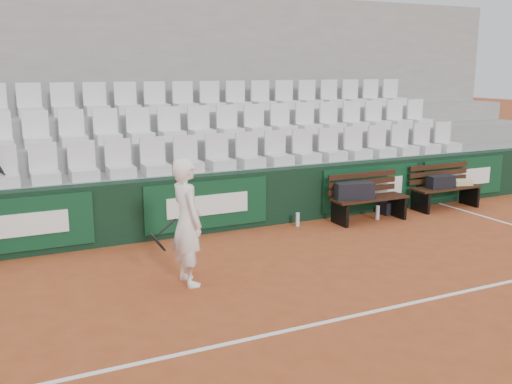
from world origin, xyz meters
name	(u,v)px	position (x,y,z in m)	size (l,w,h in m)	color
ground	(344,318)	(0.00, 0.00, 0.00)	(80.00, 80.00, 0.00)	#9F4723
court_baseline	(344,318)	(0.00, 0.00, 0.00)	(18.00, 0.06, 0.01)	white
back_barrier	(219,202)	(0.07, 3.99, 0.50)	(18.00, 0.34, 1.00)	black
grandstand_tier_front	(202,196)	(0.00, 4.62, 0.50)	(18.00, 0.95, 1.00)	gray
grandstand_tier_mid	(185,175)	(0.00, 5.58, 0.72)	(18.00, 0.95, 1.45)	gray
grandstand_tier_back	(171,157)	(0.00, 6.53, 0.95)	(18.00, 0.95, 1.90)	gray
grandstand_rear_wall	(160,96)	(0.00, 7.15, 2.20)	(18.00, 0.30, 4.40)	gray
seat_row_front	(205,153)	(0.00, 4.45, 1.31)	(11.90, 0.44, 0.63)	silver
seat_row_mid	(187,123)	(0.00, 5.40, 1.77)	(11.90, 0.44, 0.63)	silver
seat_row_back	(171,97)	(0.00, 6.35, 2.21)	(11.90, 0.44, 0.63)	silver
bench_left	(369,209)	(2.82, 3.36, 0.23)	(1.50, 0.56, 0.45)	#32190F
bench_right	(445,198)	(4.80, 3.49, 0.23)	(1.50, 0.56, 0.45)	black
sports_bag_left	(354,191)	(2.50, 3.40, 0.60)	(0.70, 0.30, 0.30)	black
sports_bag_right	(441,182)	(4.62, 3.45, 0.57)	(0.54, 0.25, 0.25)	black
towel	(462,182)	(5.22, 3.50, 0.50)	(0.37, 0.27, 0.10)	#D0C386
sports_bag_ground	(390,207)	(3.52, 3.63, 0.13)	(0.41, 0.25, 0.25)	black
water_bottle_near	(298,219)	(1.44, 3.60, 0.13)	(0.07, 0.07, 0.25)	silver
water_bottle_far	(378,213)	(3.03, 3.37, 0.13)	(0.08, 0.08, 0.27)	silver
tennis_player	(187,222)	(-1.24, 1.80, 0.84)	(0.72, 0.64, 1.68)	white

